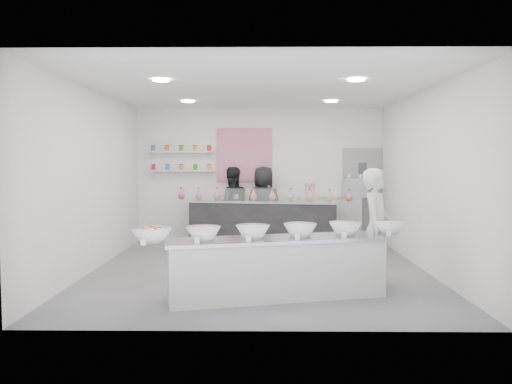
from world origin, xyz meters
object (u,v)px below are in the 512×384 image
at_px(espresso_machine, 355,188).
at_px(staff_right, 264,205).
at_px(woman_prep, 376,228).
at_px(espresso_ledge, 329,220).
at_px(back_bar, 263,223).
at_px(staff_left, 231,206).
at_px(prep_counter, 277,268).

distance_m(espresso_machine, staff_right, 2.06).
distance_m(espresso_machine, woman_prep, 3.90).
bearing_deg(espresso_ledge, espresso_machine, 0.00).
xyz_separation_m(espresso_ledge, staff_right, (-1.46, -0.18, 0.34)).
height_order(back_bar, staff_left, staff_left).
relative_size(prep_counter, back_bar, 0.94).
height_order(woman_prep, staff_left, woman_prep).
bearing_deg(espresso_ledge, staff_left, -175.25).
relative_size(espresso_machine, staff_right, 0.31).
bearing_deg(espresso_ledge, staff_right, -172.99).
height_order(prep_counter, staff_right, staff_right).
height_order(prep_counter, espresso_ledge, espresso_ledge).
xyz_separation_m(espresso_ledge, woman_prep, (0.15, -3.86, 0.35)).
bearing_deg(espresso_ledge, back_bar, -162.81).
bearing_deg(staff_left, staff_right, 167.33).
height_order(staff_left, staff_right, staff_right).
bearing_deg(espresso_machine, prep_counter, -112.53).
relative_size(back_bar, espresso_machine, 6.00).
xyz_separation_m(prep_counter, woman_prep, (1.46, 0.60, 0.45)).
bearing_deg(staff_right, espresso_ledge, -155.38).
xyz_separation_m(prep_counter, espresso_ledge, (1.30, 4.46, 0.11)).
relative_size(back_bar, staff_right, 1.84).
relative_size(prep_counter, staff_left, 1.75).
relative_size(prep_counter, espresso_ledge, 2.15).
bearing_deg(prep_counter, staff_left, 87.53).
bearing_deg(staff_right, woman_prep, 131.35).
distance_m(espresso_ledge, staff_right, 1.52).
distance_m(prep_counter, staff_left, 4.39).
bearing_deg(staff_left, woman_prep, 109.55).
xyz_separation_m(prep_counter, staff_left, (-0.87, 4.28, 0.44)).
bearing_deg(back_bar, prep_counter, -79.01).
bearing_deg(staff_right, espresso_machine, -157.28).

